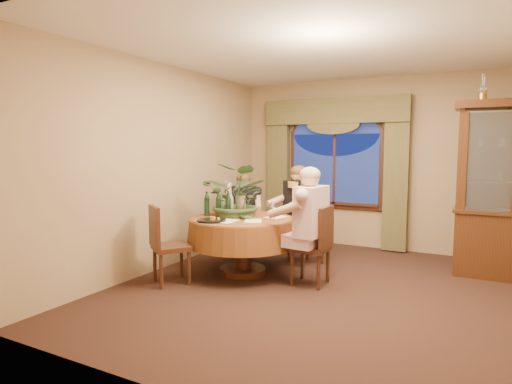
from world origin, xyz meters
The scene contains 33 objects.
floor centered at (0.00, 0.00, 0.00)m, with size 5.00×5.00×0.00m, color black.
wall_back centered at (0.00, 2.50, 1.40)m, with size 4.50×4.50×0.00m, color #9A7C54.
ceiling centered at (0.00, 0.00, 2.80)m, with size 5.00×5.00×0.00m, color white.
window centered at (-0.60, 2.43, 1.30)m, with size 1.62×0.10×1.32m, color navy, non-canonical shape.
arched_transom centered at (-0.60, 2.43, 2.08)m, with size 1.60×0.06×0.44m, color navy, non-canonical shape.
drapery_left centered at (-1.63, 2.38, 1.18)m, with size 0.38×0.14×2.32m, color #4E4925.
drapery_right centered at (0.43, 2.38, 1.18)m, with size 0.38×0.14×2.32m, color #4E4925.
swag_valance centered at (-0.60, 2.35, 2.28)m, with size 2.45×0.16×0.42m, color #4E4925, non-canonical shape.
dining_table centered at (-1.12, 0.17, 0.38)m, with size 1.47×1.47×0.75m, color maroon.
oil_lamp_left centered at (1.59, 1.57, 2.43)m, with size 0.11×0.11×0.34m, color #A5722D, non-canonical shape.
chair_right centered at (-0.18, 0.17, 0.48)m, with size 0.42×0.42×0.96m, color black.
chair_back_right centered at (-0.58, 1.05, 0.48)m, with size 0.42×0.42×0.96m, color black.
chair_back centered at (-1.64, 0.98, 0.48)m, with size 0.42×0.42×0.96m, color black.
chair_front_left centered at (-1.70, -0.60, 0.48)m, with size 0.42×0.42×0.96m, color black.
person_pink centered at (-0.13, 0.06, 0.72)m, with size 0.52×0.48×1.45m, color beige, non-canonical shape.
person_back centered at (-1.60, 1.04, 0.64)m, with size 0.46×0.42×1.29m, color black, non-canonical shape.
person_scarf centered at (-0.68, 1.05, 0.71)m, with size 0.51×0.47×1.42m, color black, non-canonical shape.
stoneware_vase centered at (-1.24, 0.34, 0.88)m, with size 0.14×0.14×0.27m, color #90775E, non-canonical shape.
centerpiece_plant centered at (-1.27, 0.32, 1.35)m, with size 0.92×1.02×0.80m, color #37522E.
olive_bowl centered at (-1.03, 0.11, 0.77)m, with size 0.16×0.16×0.05m, color #41532C.
cheese_platter centered at (-1.33, -0.25, 0.76)m, with size 0.36×0.36×0.02m, color black.
wine_bottle_0 centered at (-1.64, 0.10, 0.92)m, with size 0.07×0.07×0.33m, color black.
wine_bottle_1 centered at (-1.31, 0.12, 0.92)m, with size 0.07×0.07×0.33m, color black.
wine_bottle_2 centered at (-1.48, 0.14, 0.92)m, with size 0.07×0.07×0.33m, color black.
wine_bottle_3 centered at (-1.45, 0.34, 0.92)m, with size 0.07×0.07×0.33m, color black.
wine_bottle_4 centered at (-1.34, 0.23, 0.92)m, with size 0.07×0.07×0.33m, color tan.
wine_bottle_5 centered at (-1.52, 0.29, 0.92)m, with size 0.07×0.07×0.33m, color tan.
tasting_paper_0 centered at (-0.88, 0.00, 0.75)m, with size 0.21×0.30×0.00m, color white.
tasting_paper_1 centered at (-0.75, 0.41, 0.75)m, with size 0.21×0.30×0.00m, color white.
tasting_paper_2 centered at (-1.15, -0.17, 0.75)m, with size 0.21×0.30×0.00m, color white.
wine_glass_person_pink centered at (-0.64, 0.12, 0.84)m, with size 0.07×0.07×0.18m, color silver, non-canonical shape.
wine_glass_person_back centered at (-1.36, 0.60, 0.84)m, with size 0.07×0.07×0.18m, color silver, non-canonical shape.
wine_glass_person_scarf centered at (-0.90, 0.61, 0.84)m, with size 0.07×0.07×0.18m, color silver, non-canonical shape.
Camera 1 is at (1.62, -4.65, 1.66)m, focal length 30.00 mm.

